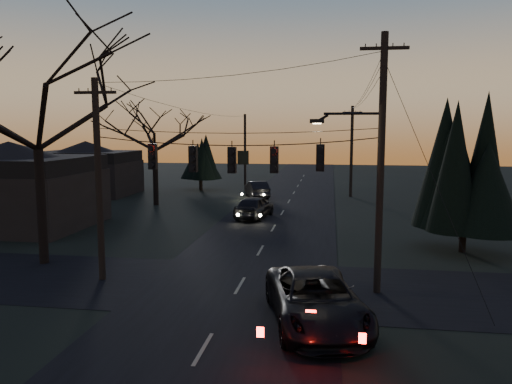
# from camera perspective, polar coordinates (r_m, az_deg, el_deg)

# --- Properties ---
(main_road) EXTENTS (8.00, 120.00, 0.02)m
(main_road) POSITION_cam_1_polar(r_m,az_deg,el_deg) (30.45, 1.56, -4.90)
(main_road) COLOR black
(main_road) RESTS_ON ground
(cross_road) EXTENTS (60.00, 7.00, 0.02)m
(cross_road) POSITION_cam_1_polar(r_m,az_deg,el_deg) (20.89, -1.85, -10.65)
(cross_road) COLOR black
(cross_road) RESTS_ON ground
(utility_pole_right) EXTENTS (5.00, 0.30, 10.00)m
(utility_pole_right) POSITION_cam_1_polar(r_m,az_deg,el_deg) (20.66, 13.62, -11.09)
(utility_pole_right) COLOR black
(utility_pole_right) RESTS_ON ground
(utility_pole_left) EXTENTS (1.80, 0.30, 8.50)m
(utility_pole_left) POSITION_cam_1_polar(r_m,az_deg,el_deg) (22.71, -17.13, -9.52)
(utility_pole_left) COLOR black
(utility_pole_left) RESTS_ON ground
(utility_pole_far_r) EXTENTS (1.80, 0.30, 8.50)m
(utility_pole_far_r) POSITION_cam_1_polar(r_m,az_deg,el_deg) (48.01, 10.74, -0.53)
(utility_pole_far_r) COLOR black
(utility_pole_far_r) RESTS_ON ground
(utility_pole_far_l) EXTENTS (0.30, 0.30, 8.00)m
(utility_pole_far_l) POSITION_cam_1_polar(r_m,az_deg,el_deg) (56.73, -1.25, 0.79)
(utility_pole_far_l) COLOR black
(utility_pole_far_l) RESTS_ON ground
(span_signal_assembly) EXTENTS (11.50, 0.44, 1.58)m
(span_signal_assembly) POSITION_cam_1_polar(r_m,az_deg,el_deg) (19.95, -2.59, 3.86)
(span_signal_assembly) COLOR black
(span_signal_assembly) RESTS_ON ground
(bare_tree_left) EXTENTS (10.43, 10.43, 10.94)m
(bare_tree_left) POSITION_cam_1_polar(r_m,az_deg,el_deg) (25.50, -23.89, 9.40)
(bare_tree_left) COLOR black
(bare_tree_left) RESTS_ON ground
(evergreen_right) EXTENTS (3.88, 3.88, 7.81)m
(evergreen_right) POSITION_cam_1_polar(r_m,az_deg,el_deg) (27.81, 22.92, 2.71)
(evergreen_right) COLOR black
(evergreen_right) RESTS_ON ground
(bare_tree_dist) EXTENTS (7.66, 7.66, 9.18)m
(bare_tree_dist) POSITION_cam_1_polar(r_m,az_deg,el_deg) (42.46, -11.55, 7.12)
(bare_tree_dist) COLOR black
(bare_tree_dist) RESTS_ON ground
(evergreen_dist) EXTENTS (3.23, 3.23, 5.45)m
(evergreen_dist) POSITION_cam_1_polar(r_m,az_deg,el_deg) (52.07, -6.37, 3.82)
(evergreen_dist) COLOR black
(evergreen_dist) RESTS_ON ground
(house_left_near) EXTENTS (10.00, 8.00, 5.60)m
(house_left_near) POSITION_cam_1_polar(r_m,az_deg,el_deg) (36.20, -26.20, 0.78)
(house_left_near) COLOR black
(house_left_near) RESTS_ON ground
(house_left_far) EXTENTS (9.00, 7.00, 5.20)m
(house_left_far) POSITION_cam_1_polar(r_m,az_deg,el_deg) (51.44, -18.81, 2.64)
(house_left_far) COLOR black
(house_left_far) RESTS_ON ground
(suv_near) EXTENTS (4.12, 6.56, 1.69)m
(suv_near) POSITION_cam_1_polar(r_m,az_deg,el_deg) (16.87, 6.83, -12.15)
(suv_near) COLOR black
(suv_near) RESTS_ON ground
(sedan_oncoming_a) EXTENTS (2.63, 5.01, 1.63)m
(sedan_oncoming_a) POSITION_cam_1_polar(r_m,az_deg,el_deg) (35.88, -0.21, -1.72)
(sedan_oncoming_a) COLOR black
(sedan_oncoming_a) RESTS_ON ground
(sedan_oncoming_b) EXTENTS (3.11, 4.90, 1.52)m
(sedan_oncoming_b) POSITION_cam_1_polar(r_m,az_deg,el_deg) (46.56, 0.08, 0.30)
(sedan_oncoming_b) COLOR black
(sedan_oncoming_b) RESTS_ON ground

